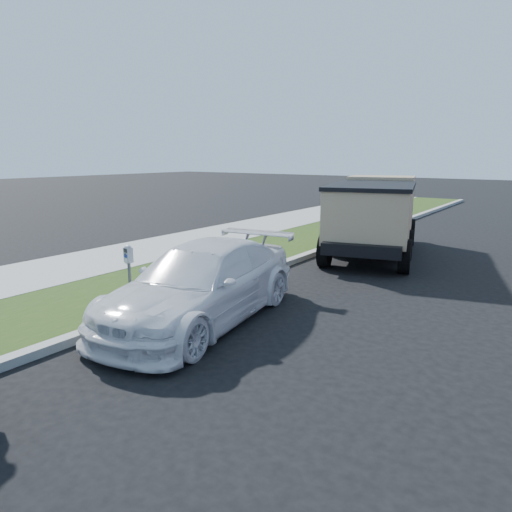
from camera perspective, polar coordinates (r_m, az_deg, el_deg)
The scene contains 5 objects.
ground at distance 8.43m, azimuth 3.86°, elevation -9.06°, with size 120.00×120.00×0.00m, color black.
streetside at distance 13.34m, azimuth -12.18°, elevation -0.91°, with size 6.12×50.00×0.15m.
parking_meter at distance 9.09m, azimuth -15.62°, elevation -0.89°, with size 0.19×0.14×1.30m.
white_wagon at distance 8.70m, azimuth -6.56°, elevation -3.39°, with size 2.04×5.01×1.45m, color white.
dump_truck at distance 15.08m, azimuth 14.63°, elevation 5.39°, with size 3.76×6.43×2.38m.
Camera 1 is at (4.08, -6.70, 3.09)m, focal length 32.00 mm.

